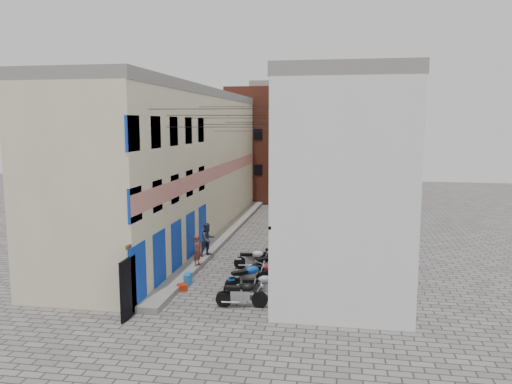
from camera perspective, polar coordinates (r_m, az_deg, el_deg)
The scene contains 21 objects.
ground at distance 18.66m, azimuth -6.46°, elevation -14.10°, with size 90.00×90.00×0.00m, color #5C5957.
plinth at distance 31.16m, azimuth -3.45°, elevation -4.79°, with size 0.90×26.00×0.25m, color gray.
building_left at distance 31.25m, azimuth -8.79°, elevation 3.28°, with size 5.10×27.00×9.00m.
building_right at distance 29.69m, azimuth 9.86°, elevation 3.03°, with size 5.94×26.00×9.00m.
building_far_brick_left at distance 45.17m, azimuth 0.89°, elevation 5.42°, with size 6.00×6.00×10.00m, color brown.
building_far_brick_right at distance 46.73m, azimuth 7.35°, elevation 4.21°, with size 5.00×6.00×8.00m, color brown.
building_far_concrete at distance 50.85m, azimuth 4.18°, elevation 6.24°, with size 8.00×5.00×11.00m, color gray.
far_shopfront at distance 42.47m, azimuth 2.97°, elevation 0.10°, with size 2.00×0.30×2.40m, color black.
overhead_wires at distance 24.73m, azimuth -1.76°, elevation 8.26°, with size 5.80×13.02×1.32m.
motorcycle_a at distance 19.33m, azimuth -1.64°, elevation -11.42°, with size 0.63×2.00×1.16m, color black, non-canonical shape.
motorcycle_b at distance 20.20m, azimuth 0.43°, elevation -10.55°, with size 0.63×2.01×1.16m, color #98989D, non-canonical shape.
motorcycle_c at distance 21.23m, azimuth -0.96°, elevation -9.54°, with size 0.66×2.10×1.22m, color #0C46B9, non-canonical shape.
motorcycle_d at distance 22.08m, azimuth 1.05°, elevation -9.06°, with size 0.58×1.84×1.06m, color red, non-canonical shape.
motorcycle_e at distance 23.12m, azimuth 1.88°, elevation -8.07°, with size 0.67×2.11×1.22m, color black, non-canonical shape.
motorcycle_f at distance 24.11m, azimuth -0.28°, elevation -7.54°, with size 0.60×1.90×1.10m, color silver, non-canonical shape.
motorcycle_g at distance 25.07m, azimuth 2.51°, elevation -6.98°, with size 0.58×1.84×1.07m, color black, non-canonical shape.
person_a at distance 23.93m, azimuth -6.69°, elevation -6.64°, with size 0.54×0.35×1.47m, color brown.
person_b at distance 25.61m, azimuth -5.54°, elevation -5.40°, with size 0.82×0.64×1.69m, color #2F3546.
water_jug_near at distance 22.06m, azimuth -7.92°, elevation -9.96°, with size 0.30×0.30×0.47m, color #2676BE.
water_jug_far at distance 22.33m, azimuth -7.68°, elevation -9.70°, with size 0.31×0.31×0.49m, color #2A7DD6.
red_crate at distance 21.49m, azimuth -8.44°, elevation -10.73°, with size 0.44×0.33×0.27m, color #A5240B.
Camera 1 is at (4.89, -16.59, 6.99)m, focal length 35.00 mm.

